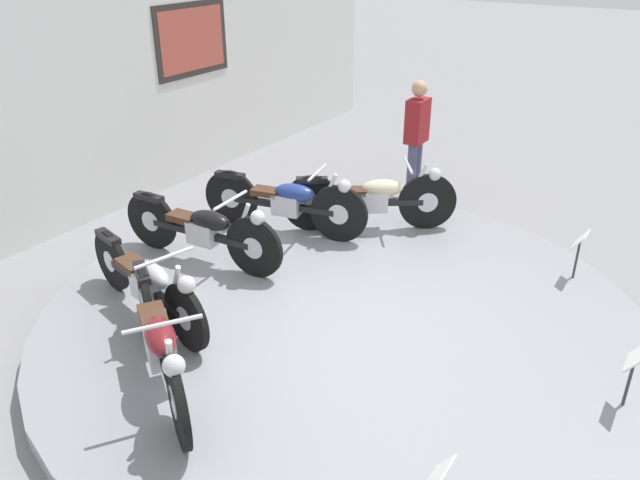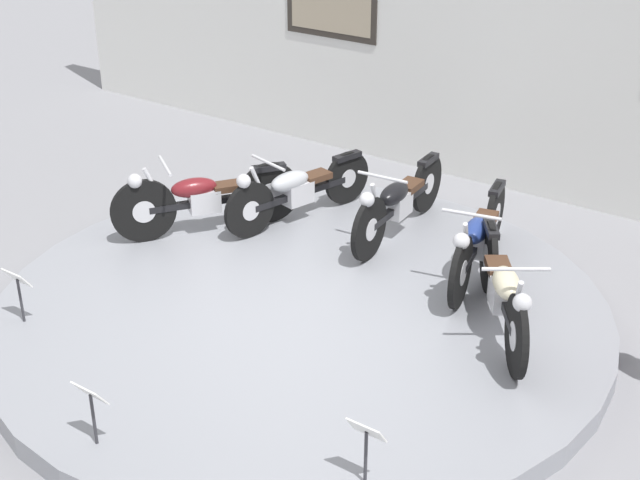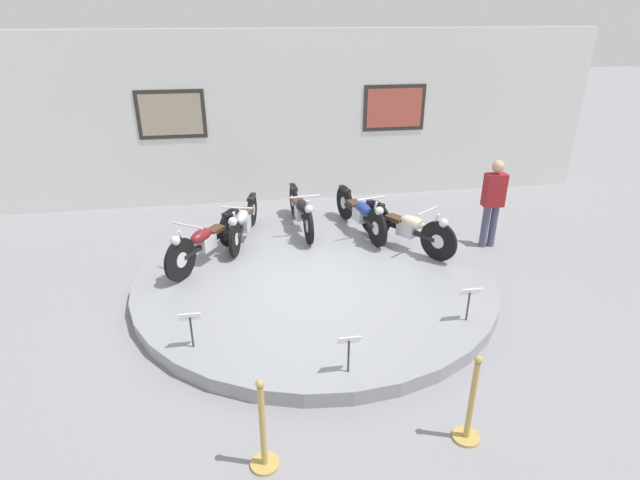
# 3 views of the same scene
# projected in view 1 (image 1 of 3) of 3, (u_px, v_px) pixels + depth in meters

# --- Properties ---
(ground_plane) EXTENTS (60.00, 60.00, 0.00)m
(ground_plane) POSITION_uv_depth(u_px,v_px,m) (342.00, 326.00, 5.94)
(ground_plane) COLOR gray
(display_platform) EXTENTS (5.60, 5.60, 0.20)m
(display_platform) POSITION_uv_depth(u_px,v_px,m) (342.00, 317.00, 5.90)
(display_platform) COLOR gray
(display_platform) RESTS_ON ground_plane
(back_wall) EXTENTS (14.00, 0.22, 3.64)m
(back_wall) POSITION_uv_depth(u_px,v_px,m) (40.00, 83.00, 7.09)
(back_wall) COLOR silver
(back_wall) RESTS_ON ground_plane
(motorcycle_maroon) EXTENTS (1.19, 1.71, 0.82)m
(motorcycle_maroon) POSITION_uv_depth(u_px,v_px,m) (160.00, 342.00, 4.69)
(motorcycle_maroon) COLOR black
(motorcycle_maroon) RESTS_ON display_platform
(motorcycle_silver) EXTENTS (0.64, 1.91, 0.78)m
(motorcycle_silver) POSITION_uv_depth(u_px,v_px,m) (148.00, 282.00, 5.55)
(motorcycle_silver) COLOR black
(motorcycle_silver) RESTS_ON display_platform
(motorcycle_black) EXTENTS (0.54, 2.00, 0.80)m
(motorcycle_black) POSITION_uv_depth(u_px,v_px,m) (203.00, 229.00, 6.50)
(motorcycle_black) COLOR black
(motorcycle_black) RESTS_ON display_platform
(motorcycle_blue) EXTENTS (0.60, 1.98, 0.81)m
(motorcycle_blue) POSITION_uv_depth(u_px,v_px,m) (287.00, 201.00, 7.15)
(motorcycle_blue) COLOR black
(motorcycle_blue) RESTS_ON display_platform
(motorcycle_cream) EXTENTS (1.20, 1.69, 0.81)m
(motorcycle_cream) POSITION_uv_depth(u_px,v_px,m) (373.00, 197.00, 7.23)
(motorcycle_cream) COLOR black
(motorcycle_cream) RESTS_ON display_platform
(info_placard_front_centre) EXTENTS (0.26, 0.11, 0.51)m
(info_placard_front_centre) POSITION_uv_depth(u_px,v_px,m) (634.00, 365.00, 4.50)
(info_placard_front_centre) COLOR #333338
(info_placard_front_centre) RESTS_ON display_platform
(info_placard_front_right) EXTENTS (0.26, 0.11, 0.51)m
(info_placard_front_right) POSITION_uv_depth(u_px,v_px,m) (579.00, 245.00, 6.21)
(info_placard_front_right) COLOR #333338
(info_placard_front_right) RESTS_ON display_platform
(visitor_standing) EXTENTS (0.36, 0.22, 1.63)m
(visitor_standing) POSITION_uv_depth(u_px,v_px,m) (417.00, 133.00, 8.45)
(visitor_standing) COLOR #4C4C6B
(visitor_standing) RESTS_ON ground_plane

